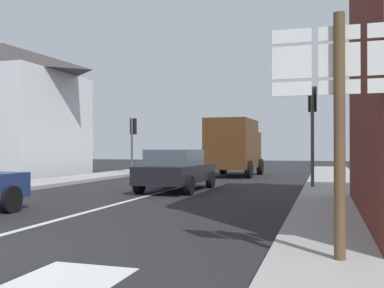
{
  "coord_description": "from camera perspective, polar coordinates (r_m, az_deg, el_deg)",
  "views": [
    {
      "loc": [
        5.39,
        -5.03,
        1.52
      ],
      "look_at": [
        1.11,
        9.24,
        1.66
      ],
      "focal_mm": 41.43,
      "sensor_mm": 36.0,
      "label": 1
    }
  ],
  "objects": [
    {
      "name": "delivery_truck",
      "position": [
        24.19,
        5.44,
        -0.23
      ],
      "size": [
        2.6,
        5.06,
        3.05
      ],
      "color": "#4C2D14",
      "rests_on": "ground"
    },
    {
      "name": "ground_plane",
      "position": [
        16.04,
        -3.04,
        -5.97
      ],
      "size": [
        80.0,
        80.0,
        0.0
      ],
      "primitive_type": "plane",
      "color": "#232326"
    },
    {
      "name": "clapboard_house_left",
      "position": [
        27.39,
        -23.21,
        4.26
      ],
      "size": [
        8.15,
        8.06,
        7.51
      ],
      "color": "silver",
      "rests_on": "ground"
    },
    {
      "name": "lane_centre_stripe",
      "position": [
        12.37,
        -9.36,
        -7.56
      ],
      "size": [
        0.16,
        12.0,
        0.01
      ],
      "primitive_type": "cube",
      "color": "silver",
      "rests_on": "ground"
    },
    {
      "name": "traffic_light_near_right",
      "position": [
        16.66,
        15.24,
        3.79
      ],
      "size": [
        0.3,
        0.49,
        3.74
      ],
      "color": "#47474C",
      "rests_on": "ground"
    },
    {
      "name": "traffic_light_far_left",
      "position": [
        25.17,
        -7.61,
        1.4
      ],
      "size": [
        0.3,
        0.49,
        3.2
      ],
      "color": "#47474C",
      "rests_on": "ground"
    },
    {
      "name": "route_sign_post",
      "position": [
        5.82,
        18.44,
        4.29
      ],
      "size": [
        1.66,
        0.14,
        3.2
      ],
      "color": "brown",
      "rests_on": "ground"
    },
    {
      "name": "sidewalk_right",
      "position": [
        13.11,
        18.56,
        -6.85
      ],
      "size": [
        2.28,
        44.0,
        0.14
      ],
      "primitive_type": "cube",
      "color": "#9E9B96",
      "rests_on": "ground"
    },
    {
      "name": "sedan_far",
      "position": [
        15.79,
        -2.0,
        -3.29
      ],
      "size": [
        2.0,
        4.22,
        1.47
      ],
      "color": "black",
      "rests_on": "ground"
    }
  ]
}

